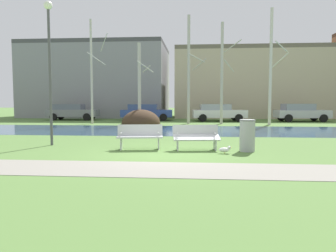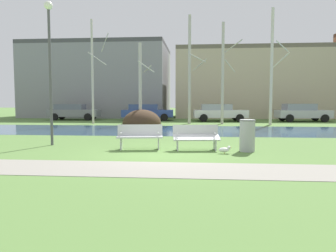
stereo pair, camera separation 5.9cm
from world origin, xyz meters
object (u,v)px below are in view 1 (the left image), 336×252
object	(u,v)px
bench_right	(196,137)
streetlamp	(49,50)
parked_wagon_fourth_silver	(301,112)
bench_left	(140,136)
seagull	(225,150)
parked_van_nearest_grey	(72,112)
parked_sedan_second_blue	(146,112)
trash_bin	(247,135)
parked_hatch_third_white	(218,112)

from	to	relation	value
bench_right	streetlamp	world-z (taller)	streetlamp
bench_right	parked_wagon_fourth_silver	xyz separation A→B (m)	(8.80, 16.60, 0.31)
bench_left	bench_right	distance (m)	1.98
bench_right	seagull	xyz separation A→B (m)	(0.93, -0.69, -0.34)
parked_van_nearest_grey	parked_sedan_second_blue	size ratio (longest dim) A/B	0.99
parked_van_nearest_grey	seagull	bearing A→B (deg)	-56.01
trash_bin	bench_right	bearing A→B (deg)	175.15
trash_bin	parked_hatch_third_white	distance (m)	16.65
trash_bin	parked_van_nearest_grey	distance (m)	21.45
seagull	parked_wagon_fourth_silver	world-z (taller)	parked_wagon_fourth_silver
parked_van_nearest_grey	parked_wagon_fourth_silver	xyz separation A→B (m)	(19.85, -0.48, 0.02)
streetlamp	parked_hatch_third_white	distance (m)	17.65
parked_sedan_second_blue	parked_wagon_fourth_silver	distance (m)	13.15
bench_left	parked_hatch_third_white	world-z (taller)	parked_hatch_third_white
streetlamp	parked_van_nearest_grey	distance (m)	17.43
bench_left	seagull	world-z (taller)	bench_left
bench_left	parked_wagon_fourth_silver	distance (m)	19.80
streetlamp	bench_right	bearing A→B (deg)	-8.10
parked_van_nearest_grey	parked_hatch_third_white	xyz separation A→B (m)	(13.00, -0.58, 0.01)
bench_left	parked_hatch_third_white	xyz separation A→B (m)	(3.93, 16.50, 0.30)
bench_right	seagull	distance (m)	1.21
bench_left	seagull	bearing A→B (deg)	-13.35
parked_sedan_second_blue	parked_hatch_third_white	size ratio (longest dim) A/B	1.00
streetlamp	parked_hatch_third_white	size ratio (longest dim) A/B	1.19
streetlamp	parked_wagon_fourth_silver	xyz separation A→B (m)	(14.37, 15.81, -2.85)
bench_right	streetlamp	xyz separation A→B (m)	(-5.57, 0.79, 3.16)
bench_left	parked_van_nearest_grey	xyz separation A→B (m)	(-9.07, 17.08, 0.29)
trash_bin	parked_hatch_third_white	bearing A→B (deg)	89.25
streetlamp	seagull	bearing A→B (deg)	-12.85
bench_right	trash_bin	xyz separation A→B (m)	(1.73, -0.15, 0.09)
bench_left	streetlamp	distance (m)	4.85
bench_left	parked_sedan_second_blue	world-z (taller)	parked_sedan_second_blue
bench_right	trash_bin	size ratio (longest dim) A/B	1.53
parked_wagon_fourth_silver	bench_left	bearing A→B (deg)	-122.99
streetlamp	parked_van_nearest_grey	size ratio (longest dim) A/B	1.20
bench_right	trash_bin	world-z (taller)	trash_bin
parked_van_nearest_grey	bench_left	bearing A→B (deg)	-62.03
seagull	parked_wagon_fourth_silver	bearing A→B (deg)	65.54
seagull	streetlamp	bearing A→B (deg)	167.15
seagull	parked_van_nearest_grey	size ratio (longest dim) A/B	0.09
seagull	parked_van_nearest_grey	world-z (taller)	parked_van_nearest_grey
bench_left	seagull	xyz separation A→B (m)	(2.91, -0.69, -0.34)
parked_sedan_second_blue	trash_bin	bearing A→B (deg)	-70.53
streetlamp	parked_wagon_fourth_silver	bearing A→B (deg)	47.74
parked_wagon_fourth_silver	parked_hatch_third_white	bearing A→B (deg)	-179.18
seagull	parked_wagon_fourth_silver	xyz separation A→B (m)	(7.87, 17.29, 0.65)
parked_hatch_third_white	parked_wagon_fourth_silver	world-z (taller)	parked_wagon_fourth_silver
seagull	parked_van_nearest_grey	bearing A→B (deg)	123.99
bench_right	seagull	bearing A→B (deg)	-36.54
trash_bin	parked_sedan_second_blue	size ratio (longest dim) A/B	0.24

